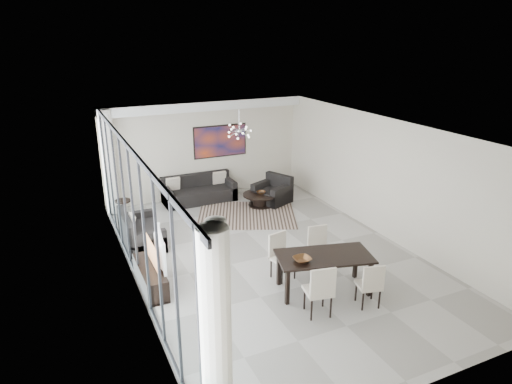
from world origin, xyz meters
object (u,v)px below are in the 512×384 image
coffee_table (260,199)px  tv_console (150,277)px  television (156,249)px  sofa_main (199,193)px  dining_table (324,259)px

coffee_table → tv_console: tv_console is taller
television → sofa_main: bearing=-19.8°
coffee_table → tv_console: size_ratio=0.71×
dining_table → sofa_main: bearing=96.2°
coffee_table → television: size_ratio=0.91×
coffee_table → tv_console: (-3.88, -3.15, 0.02)m
sofa_main → television: 4.79m
coffee_table → dining_table: dining_table is taller
tv_console → dining_table: dining_table is taller
television → coffee_table: bearing=-42.2°
sofa_main → television: size_ratio=1.90×
tv_console → television: size_ratio=1.29×
coffee_table → tv_console: 5.00m
dining_table → tv_console: bearing=153.5°
sofa_main → dining_table: bearing=-83.8°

